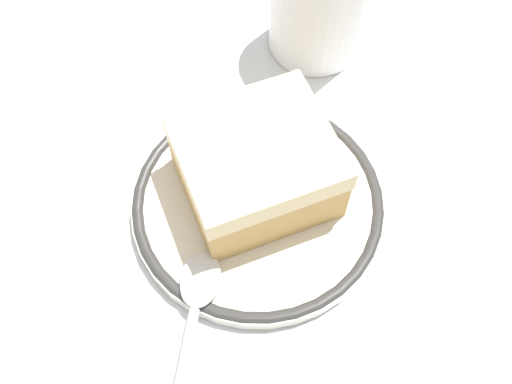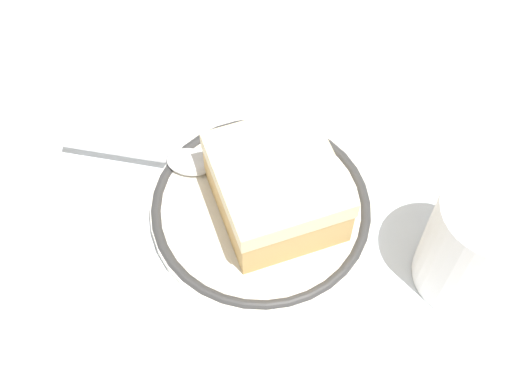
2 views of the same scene
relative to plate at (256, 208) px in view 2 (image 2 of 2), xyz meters
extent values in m
plane|color=#B7B2A8|center=(0.00, -0.02, -0.01)|extent=(2.40, 2.40, 0.00)
cube|color=silver|center=(0.00, -0.02, -0.01)|extent=(0.43, 0.40, 0.00)
cylinder|color=silver|center=(0.00, 0.00, 0.00)|extent=(0.17, 0.17, 0.01)
torus|color=#333333|center=(0.00, 0.00, 0.00)|extent=(0.17, 0.17, 0.01)
cube|color=tan|center=(-0.01, 0.00, 0.02)|extent=(0.13, 0.13, 0.04)
cube|color=beige|center=(-0.01, 0.00, 0.05)|extent=(0.13, 0.13, 0.02)
ellipsoid|color=silver|center=(0.06, -0.02, 0.01)|extent=(0.04, 0.03, 0.01)
cylinder|color=silver|center=(0.13, -0.01, 0.01)|extent=(0.09, 0.02, 0.01)
cylinder|color=white|center=(-0.16, 0.00, 0.04)|extent=(0.07, 0.07, 0.10)
cylinder|color=#B7722D|center=(-0.16, 0.00, 0.02)|extent=(0.07, 0.07, 0.05)
cube|color=white|center=(-0.03, -0.15, -0.01)|extent=(0.13, 0.14, 0.00)
cube|color=white|center=(0.16, 0.05, 0.00)|extent=(0.06, 0.06, 0.01)
camera|label=1|loc=(0.18, 0.06, 0.37)|focal=42.96mm
camera|label=2|loc=(-0.10, 0.27, 0.50)|focal=51.12mm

